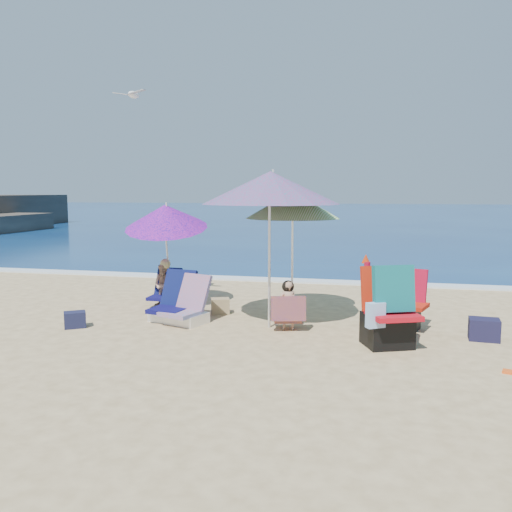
% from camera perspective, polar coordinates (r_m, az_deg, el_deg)
% --- Properties ---
extents(ground, '(120.00, 120.00, 0.00)m').
position_cam_1_polar(ground, '(7.81, 0.55, -8.97)').
color(ground, '#D8BC84').
rests_on(ground, ground).
extents(sea, '(120.00, 80.00, 0.12)m').
position_cam_1_polar(sea, '(52.41, 10.93, 4.43)').
color(sea, navy).
rests_on(sea, ground).
extents(foam, '(120.00, 0.50, 0.04)m').
position_cam_1_polar(foam, '(12.72, 5.37, -2.68)').
color(foam, white).
rests_on(foam, ground).
extents(umbrella_turquoise, '(2.88, 2.88, 2.49)m').
position_cam_1_polar(umbrella_turquoise, '(8.42, 1.55, 7.31)').
color(umbrella_turquoise, silver).
rests_on(umbrella_turquoise, ground).
extents(umbrella_striped, '(1.81, 1.81, 2.18)m').
position_cam_1_polar(umbrella_striped, '(9.26, 3.93, 5.48)').
color(umbrella_striped, white).
rests_on(umbrella_striped, ground).
extents(umbrella_blue, '(1.75, 1.80, 2.06)m').
position_cam_1_polar(umbrella_blue, '(9.84, -9.64, 4.21)').
color(umbrella_blue, silver).
rests_on(umbrella_blue, ground).
extents(furled_umbrella, '(0.17, 0.18, 1.20)m').
position_cam_1_polar(furled_umbrella, '(8.22, 11.72, -3.58)').
color(furled_umbrella, maroon).
rests_on(furled_umbrella, ground).
extents(chair_navy, '(0.71, 0.88, 0.81)m').
position_cam_1_polar(chair_navy, '(9.04, -8.91, -5.43)').
color(chair_navy, '#0E0D4B').
rests_on(chair_navy, ground).
extents(chair_rainbow, '(0.78, 0.89, 0.78)m').
position_cam_1_polar(chair_rainbow, '(8.78, -7.36, -5.84)').
color(chair_rainbow, '#D65E4B').
rests_on(chair_rainbow, ground).
extents(camp_chair_left, '(0.76, 0.73, 0.94)m').
position_cam_1_polar(camp_chair_left, '(8.62, 15.42, -5.77)').
color(camp_chair_left, red).
rests_on(camp_chair_left, ground).
extents(camp_chair_right, '(0.86, 0.90, 1.16)m').
position_cam_1_polar(camp_chair_right, '(7.60, 13.91, -6.35)').
color(camp_chair_right, red).
rests_on(camp_chair_right, ground).
extents(person_center, '(0.57, 0.53, 0.78)m').
position_cam_1_polar(person_center, '(8.25, 3.44, -5.41)').
color(person_center, tan).
rests_on(person_center, ground).
extents(person_left, '(0.51, 0.63, 0.89)m').
position_cam_1_polar(person_left, '(10.13, -9.78, -3.03)').
color(person_left, tan).
rests_on(person_left, ground).
extents(bag_navy_a, '(0.40, 0.37, 0.25)m').
position_cam_1_polar(bag_navy_a, '(8.94, -18.81, -6.46)').
color(bag_navy_a, '#191B37').
rests_on(bag_navy_a, ground).
extents(bag_tan, '(0.37, 0.32, 0.27)m').
position_cam_1_polar(bag_tan, '(9.42, -3.85, -5.36)').
color(bag_tan, '#A1895C').
rests_on(bag_tan, ground).
extents(bag_navy_b, '(0.44, 0.35, 0.31)m').
position_cam_1_polar(bag_navy_b, '(8.44, 23.22, -7.23)').
color(bag_navy_b, '#191733').
rests_on(bag_navy_b, ground).
extents(seagull, '(0.69, 0.41, 0.12)m').
position_cam_1_polar(seagull, '(10.20, -13.01, 16.47)').
color(seagull, white).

